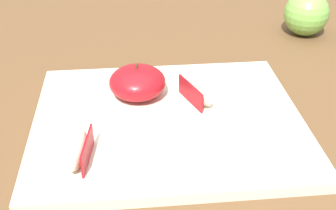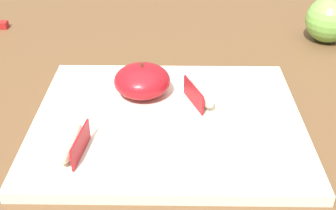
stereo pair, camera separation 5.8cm
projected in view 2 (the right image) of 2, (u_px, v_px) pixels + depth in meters
The scene contains 6 objects.
dining_table at pixel (164, 145), 0.76m from camera, with size 1.20×0.97×0.76m.
cutting_board at pixel (168, 122), 0.62m from camera, with size 0.38×0.31×0.02m.
apple_half_skin_up at pixel (142, 81), 0.66m from camera, with size 0.08×0.08×0.05m.
apple_wedge_front at pixel (201, 93), 0.64m from camera, with size 0.05×0.08×0.03m.
apple_wedge_right at pixel (72, 143), 0.54m from camera, with size 0.03×0.07×0.03m.
whole_apple_granny_green at pixel (329, 20), 0.85m from camera, with size 0.09×0.09×0.10m.
Camera 2 is at (0.02, -0.60, 1.13)m, focal length 47.00 mm.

